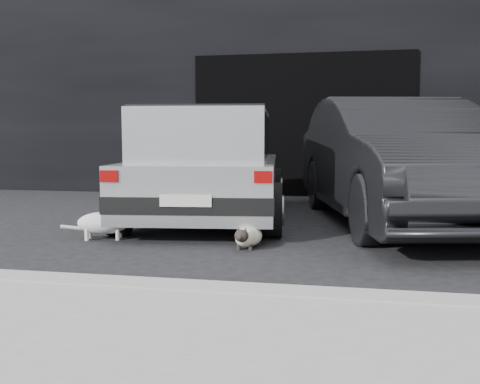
% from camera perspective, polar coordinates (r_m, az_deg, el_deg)
% --- Properties ---
extents(ground, '(80.00, 80.00, 0.00)m').
position_cam_1_polar(ground, '(6.25, -5.68, -4.14)').
color(ground, black).
rests_on(ground, ground).
extents(building_facade, '(34.00, 4.00, 5.00)m').
position_cam_1_polar(building_facade, '(12.00, 7.46, 12.57)').
color(building_facade, black).
rests_on(building_facade, ground).
extents(garage_opening, '(4.00, 0.10, 2.60)m').
position_cam_1_polar(garage_opening, '(9.91, 6.61, 7.06)').
color(garage_opening, black).
rests_on(garage_opening, ground).
extents(curb, '(18.00, 0.25, 0.12)m').
position_cam_1_polar(curb, '(3.53, -2.26, -10.91)').
color(curb, gray).
rests_on(curb, ground).
extents(sidewalk, '(18.00, 2.20, 0.11)m').
position_cam_1_polar(sidewalk, '(2.46, -9.11, -18.84)').
color(sidewalk, gray).
rests_on(sidewalk, ground).
extents(silver_hatchback, '(2.31, 4.09, 1.44)m').
position_cam_1_polar(silver_hatchback, '(7.09, -3.28, 3.46)').
color(silver_hatchback, silver).
rests_on(silver_hatchback, ground).
extents(second_car, '(2.70, 5.07, 1.59)m').
position_cam_1_polar(second_car, '(6.94, 16.37, 3.24)').
color(second_car, black).
rests_on(second_car, ground).
extents(cat_siamese, '(0.29, 0.71, 0.24)m').
position_cam_1_polar(cat_siamese, '(5.24, 0.83, -4.81)').
color(cat_siamese, beige).
rests_on(cat_siamese, ground).
extents(cat_white, '(0.79, 0.40, 0.38)m').
position_cam_1_polar(cat_white, '(5.86, -14.01, -3.12)').
color(cat_white, silver).
rests_on(cat_white, ground).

